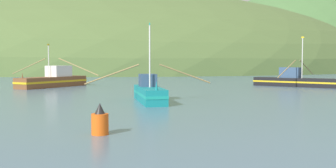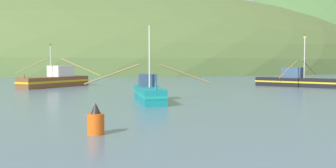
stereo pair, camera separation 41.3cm
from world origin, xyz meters
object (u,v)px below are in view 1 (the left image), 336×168
(fishing_boat_brown, at_px, (54,80))
(fishing_boat_teal, at_px, (149,92))
(fishing_boat_black, at_px, (296,81))
(channel_buoy, at_px, (100,122))

(fishing_boat_brown, height_order, fishing_boat_teal, fishing_boat_teal)
(fishing_boat_brown, relative_size, fishing_boat_black, 1.18)
(fishing_boat_teal, relative_size, channel_buoy, 7.24)
(fishing_boat_brown, distance_m, fishing_boat_teal, 23.66)
(fishing_boat_brown, relative_size, channel_buoy, 9.09)
(fishing_boat_black, relative_size, channel_buoy, 7.71)
(channel_buoy, bearing_deg, fishing_boat_black, 54.54)
(channel_buoy, bearing_deg, fishing_boat_teal, 79.78)
(fishing_boat_black, bearing_deg, fishing_boat_teal, -97.96)
(fishing_boat_teal, xyz_separation_m, channel_buoy, (-2.60, -14.39, -0.19))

